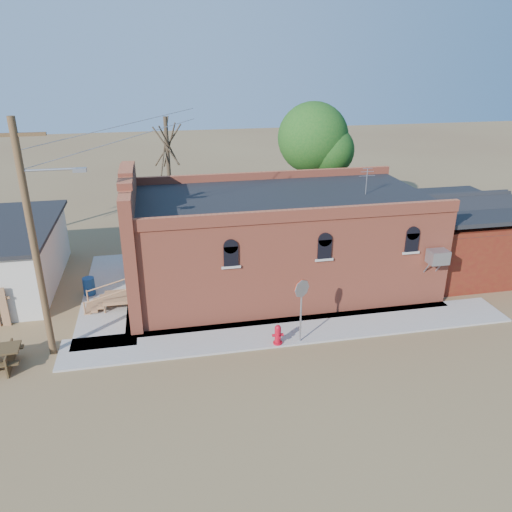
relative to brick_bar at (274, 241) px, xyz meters
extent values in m
plane|color=brown|center=(-1.64, -5.49, -2.34)|extent=(120.00, 120.00, 0.00)
cube|color=#9E9991|center=(-0.14, -4.59, -2.30)|extent=(19.00, 2.20, 0.08)
cube|color=#9E9991|center=(-7.94, 0.51, -2.30)|extent=(2.60, 10.00, 0.08)
cube|color=#CB593E|center=(0.36, 0.01, -0.09)|extent=(14.00, 7.00, 4.50)
cube|color=black|center=(0.36, 0.01, 2.21)|extent=(13.80, 6.80, 0.12)
cube|color=#CB593E|center=(-6.64, 0.01, 0.56)|extent=(0.50, 7.40, 5.80)
cube|color=navy|center=(-6.94, -1.19, 1.66)|extent=(0.08, 1.10, 1.56)
cube|color=#929297|center=(6.46, -3.94, 0.26)|extent=(0.85, 0.65, 0.60)
cube|color=#601510|center=(9.86, 0.01, -0.74)|extent=(5.00, 6.00, 3.20)
cylinder|color=#503220|center=(-9.84, -4.29, 2.16)|extent=(0.26, 0.26, 9.00)
cube|color=#503220|center=(-9.84, -4.29, 6.06)|extent=(2.00, 0.12, 0.12)
cylinder|color=#929297|center=(-8.94, -4.29, 4.86)|extent=(1.80, 0.08, 0.08)
cube|color=#929297|center=(-7.94, -4.29, 4.81)|extent=(0.45, 0.22, 0.14)
cylinder|color=#483729|center=(-4.64, 7.51, 1.41)|extent=(0.24, 0.24, 7.50)
cylinder|color=#483729|center=(4.36, 8.01, 0.81)|extent=(0.28, 0.28, 6.30)
sphere|color=#174C15|center=(4.36, 8.01, 3.61)|extent=(4.40, 4.40, 4.40)
cylinder|color=#AC091B|center=(-1.11, -5.49, -2.23)|extent=(0.37, 0.37, 0.07)
cylinder|color=#AC091B|center=(-1.11, -5.49, -1.88)|extent=(0.26, 0.26, 0.63)
sphere|color=#AC091B|center=(-1.11, -5.49, -1.55)|extent=(0.25, 0.25, 0.25)
cylinder|color=#AC091B|center=(-1.11, -5.65, -1.87)|extent=(0.12, 0.14, 0.11)
cylinder|color=#AC091B|center=(-1.27, -5.49, -1.87)|extent=(0.14, 0.12, 0.11)
cylinder|color=#AC091B|center=(-0.95, -5.49, -1.87)|extent=(0.14, 0.12, 0.11)
cylinder|color=#929297|center=(-0.19, -5.49, -1.02)|extent=(0.07, 0.07, 2.47)
cylinder|color=#929297|center=(-0.19, -5.52, 0.10)|extent=(0.68, 0.37, 0.74)
cylinder|color=red|center=(-0.19, -5.47, 0.10)|extent=(0.68, 0.37, 0.74)
cylinder|color=navy|center=(-8.94, 0.57, -1.83)|extent=(0.73, 0.73, 0.85)
cube|color=#43311B|center=(-11.15, -4.95, -1.95)|extent=(0.17, 1.57, 0.78)
camera|label=1|loc=(-5.35, -22.14, 8.59)|focal=35.00mm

